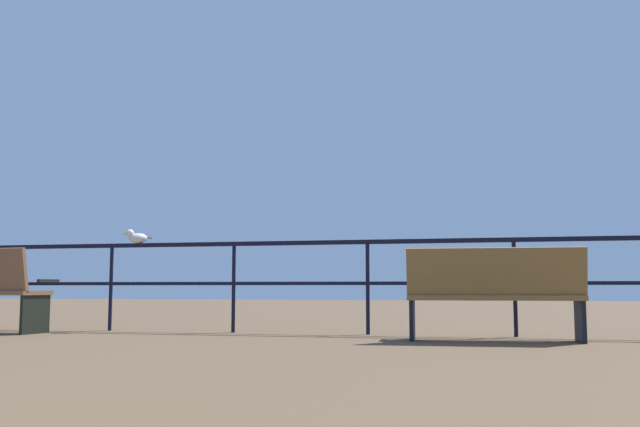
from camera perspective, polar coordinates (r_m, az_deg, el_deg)
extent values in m
cube|color=black|center=(8.45, -6.96, -2.46)|extent=(25.69, 0.05, 0.05)
cube|color=black|center=(8.43, -7.00, -5.64)|extent=(25.69, 0.04, 0.04)
cylinder|color=black|center=(9.11, -16.56, -5.79)|extent=(0.04, 0.04, 1.04)
cylinder|color=black|center=(8.43, -7.00, -5.99)|extent=(0.04, 0.04, 1.04)
cylinder|color=black|center=(8.02, 3.88, -6.03)|extent=(0.04, 0.04, 1.04)
cylinder|color=black|center=(7.91, 15.49, -5.83)|extent=(0.04, 0.04, 1.04)
cube|color=black|center=(8.76, -22.05, -7.49)|extent=(0.08, 0.45, 0.46)
cube|color=black|center=(8.91, -21.12, -5.10)|extent=(0.07, 0.35, 0.04)
cube|color=brown|center=(7.23, 13.90, -6.63)|extent=(1.72, 0.56, 0.05)
cube|color=brown|center=(7.02, 13.96, -4.67)|extent=(1.70, 0.23, 0.49)
cube|color=black|center=(7.33, 20.31, -8.09)|extent=(0.06, 0.42, 0.43)
cube|color=black|center=(7.51, 19.96, -5.34)|extent=(0.05, 0.33, 0.04)
cube|color=black|center=(7.23, 7.47, -8.44)|extent=(0.06, 0.42, 0.43)
cube|color=black|center=(7.40, 7.50, -5.65)|extent=(0.05, 0.33, 0.04)
ellipsoid|color=silver|center=(8.96, -14.49, -1.95)|extent=(0.26, 0.25, 0.13)
ellipsoid|color=gray|center=(8.96, -14.49, -1.83)|extent=(0.22, 0.21, 0.04)
sphere|color=silver|center=(8.95, -15.12, -1.57)|extent=(0.10, 0.10, 0.10)
cone|color=gold|center=(8.93, -15.57, -1.55)|extent=(0.06, 0.06, 0.04)
cube|color=gray|center=(8.99, -13.71, -1.94)|extent=(0.10, 0.10, 0.02)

